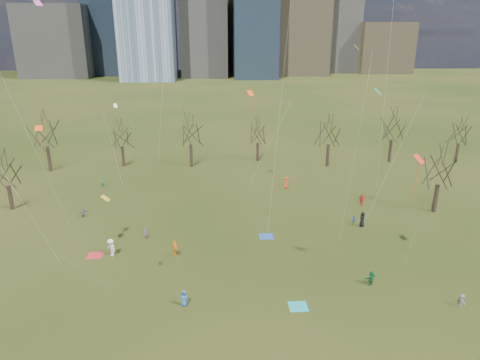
{
  "coord_description": "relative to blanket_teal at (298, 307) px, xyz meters",
  "views": [
    {
      "loc": [
        -2.5,
        -32.5,
        22.38
      ],
      "look_at": [
        0.0,
        12.0,
        7.0
      ],
      "focal_mm": 32.0,
      "sensor_mm": 36.0,
      "label": 1
    }
  ],
  "objects": [
    {
      "name": "person_9",
      "position": [
        -18.1,
        9.98,
        0.94
      ],
      "size": [
        1.37,
        1.38,
        1.91
      ],
      "primitive_type": "imported",
      "rotation": [
        0.0,
        0.0,
        5.48
      ],
      "color": "white",
      "rests_on": "ground"
    },
    {
      "name": "person_6",
      "position": [
        10.75,
        15.64,
        0.92
      ],
      "size": [
        1.02,
        1.08,
        1.87
      ],
      "primitive_type": "imported",
      "rotation": [
        0.0,
        0.0,
        4.07
      ],
      "color": "black",
      "rests_on": "ground"
    },
    {
      "name": "person_7",
      "position": [
        -15.11,
        13.78,
        0.68
      ],
      "size": [
        0.41,
        0.56,
        1.39
      ],
      "primitive_type": "imported",
      "rotation": [
        0.0,
        0.0,
        4.54
      ],
      "color": "#8D4F9F",
      "rests_on": "ground"
    },
    {
      "name": "person_3",
      "position": [
        14.01,
        -0.78,
        0.6
      ],
      "size": [
        0.64,
        0.89,
        1.24
      ],
      "primitive_type": "imported",
      "rotation": [
        0.0,
        0.0,
        1.82
      ],
      "color": "slate",
      "rests_on": "ground"
    },
    {
      "name": "blanket_navy",
      "position": [
        -1.25,
        13.52,
        0.0
      ],
      "size": [
        1.6,
        1.5,
        0.03
      ],
      "primitive_type": "cube",
      "color": "#2548AF",
      "rests_on": "ground"
    },
    {
      "name": "blanket_crimson",
      "position": [
        -19.89,
        10.08,
        0.0
      ],
      "size": [
        1.6,
        1.5,
        0.03
      ],
      "primitive_type": "cube",
      "color": "red",
      "rests_on": "ground"
    },
    {
      "name": "person_0",
      "position": [
        -9.85,
        0.71,
        0.73
      ],
      "size": [
        0.79,
        0.59,
        1.48
      ],
      "primitive_type": "imported",
      "rotation": [
        0.0,
        0.0,
        6.12
      ],
      "color": "#285FAE",
      "rests_on": "ground"
    },
    {
      "name": "person_5",
      "position": [
        7.39,
        3.0,
        0.71
      ],
      "size": [
        1.4,
        0.94,
        1.44
      ],
      "primitive_type": "imported",
      "rotation": [
        0.0,
        0.0,
        3.56
      ],
      "color": "#176836",
      "rests_on": "ground"
    },
    {
      "name": "person_4",
      "position": [
        -11.37,
        9.45,
        0.91
      ],
      "size": [
        1.04,
        1.12,
        1.85
      ],
      "primitive_type": "imported",
      "rotation": [
        0.0,
        0.0,
        2.27
      ],
      "color": "#F3A41B",
      "rests_on": "ground"
    },
    {
      "name": "person_12",
      "position": [
        3.65,
        29.57,
        0.89
      ],
      "size": [
        0.59,
        0.89,
        1.81
      ],
      "primitive_type": "imported",
      "rotation": [
        0.0,
        0.0,
        1.58
      ],
      "color": "#EC431A",
      "rests_on": "ground"
    },
    {
      "name": "person_13",
      "position": [
        -24.31,
        31.82,
        0.76
      ],
      "size": [
        0.67,
        0.66,
        1.55
      ],
      "primitive_type": "imported",
      "rotation": [
        0.0,
        0.0,
        2.4
      ],
      "color": "#1B7B43",
      "rests_on": "ground"
    },
    {
      "name": "kites_airborne",
      "position": [
        -4.81,
        13.29,
        13.43
      ],
      "size": [
        47.83,
        40.15,
        31.28
      ],
      "color": "#FB4C15",
      "rests_on": "ground"
    },
    {
      "name": "person_10",
      "position": [
        12.81,
        22.18,
        0.83
      ],
      "size": [
        1.06,
        0.65,
        1.69
      ],
      "primitive_type": "imported",
      "rotation": [
        0.0,
        0.0,
        6.03
      ],
      "color": "red",
      "rests_on": "ground"
    },
    {
      "name": "blanket_teal",
      "position": [
        0.0,
        0.0,
        0.0
      ],
      "size": [
        1.6,
        1.5,
        0.03
      ],
      "primitive_type": "cube",
      "color": "teal",
      "rests_on": "ground"
    },
    {
      "name": "person_11",
      "position": [
        -23.94,
        20.19,
        0.72
      ],
      "size": [
        1.43,
        0.95,
        1.47
      ],
      "primitive_type": "imported",
      "rotation": [
        0.0,
        0.0,
        0.42
      ],
      "color": "slate",
      "rests_on": "ground"
    },
    {
      "name": "person_8",
      "position": [
        9.99,
        16.54,
        0.48
      ],
      "size": [
        0.57,
        0.6,
        0.98
      ],
      "primitive_type": "imported",
      "rotation": [
        0.0,
        0.0,
        5.28
      ],
      "color": "#2962B5",
      "rests_on": "ground"
    },
    {
      "name": "bare_tree_row",
      "position": [
        -4.35,
        38.77,
        6.1
      ],
      "size": [
        113.04,
        29.8,
        9.5
      ],
      "color": "black",
      "rests_on": "ground"
    },
    {
      "name": "ground",
      "position": [
        -4.27,
        1.55,
        -0.01
      ],
      "size": [
        500.0,
        500.0,
        0.0
      ],
      "primitive_type": "plane",
      "color": "black",
      "rests_on": "ground"
    }
  ]
}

